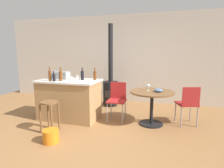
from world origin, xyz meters
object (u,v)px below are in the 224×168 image
Objects in this scene: dining_table at (152,99)px; bottle_1 at (50,76)px; serving_bowl at (158,90)px; kitchen_island at (69,99)px; bottle_0 at (61,76)px; wine_glass at (148,86)px; bottle_2 at (82,75)px; bottle_3 at (95,75)px; cup_1 at (71,79)px; bottle_4 at (54,77)px; cup_0 at (78,78)px; folding_chair_near at (117,98)px; wood_stove at (111,87)px; folding_chair_far at (188,102)px; plastic_bucket at (51,136)px; wooden_stool at (49,110)px; toolbox at (60,75)px.

dining_table is 2.29m from bottle_1.
bottle_1 is 2.38m from serving_bowl.
kitchen_island is 4.59× the size of bottle_0.
dining_table is 0.30m from wine_glass.
bottle_2 is 0.29m from bottle_3.
bottle_0 is 0.27m from cup_1.
bottle_4 is 0.54m from cup_0.
folding_chair_near is at bearing 17.47° from bottle_1.
bottle_3 reaches higher than dining_table.
wood_stove is 1.34m from cup_0.
dining_table is 1.39m from bottle_3.
bottle_0 reaches higher than folding_chair_far.
dining_table is 0.40× the size of wood_stove.
cup_0 is (-0.44, -1.20, 0.41)m from wood_stove.
bottle_1 is 1.77× the size of serving_bowl.
dining_table is 3.04× the size of bottle_0.
cup_0 reaches higher than folding_chair_far.
bottle_3 is at bearing 25.42° from bottle_1.
cup_1 reaches higher than wine_glass.
dining_table is at bearing 4.93° from kitchen_island.
bottle_0 is at bearing 110.84° from plastic_bucket.
cup_1 is (-0.45, -1.49, 0.41)m from wood_stove.
folding_chair_near is (1.11, 0.20, 0.06)m from kitchen_island.
wine_glass is at bearing 6.90° from kitchen_island.
cup_1 is at bearing -166.69° from wine_glass.
kitchen_island is 1.85m from wine_glass.
bottle_2 is 1.74m from serving_bowl.
folding_chair_far is at bearing -26.33° from wood_stove.
wine_glass is 0.80× the size of serving_bowl.
cup_0 is (-2.45, -0.21, 0.47)m from folding_chair_far.
bottle_2 is 2.67× the size of cup_0.
kitchen_island reaches higher than wooden_stool.
bottle_3 reaches higher than wine_glass.
toolbox reaches higher than wine_glass.
kitchen_island is at bearing -157.82° from bottle_2.
wooden_stool is 0.59m from plastic_bucket.
cup_0 is at bearing 86.33° from cup_1.
bottle_0 reaches higher than toolbox.
bottle_3 is (0.58, 0.96, 0.58)m from wooden_stool.
wooden_stool is 1.06m from cup_0.
kitchen_island is 7.78× the size of serving_bowl.
wooden_stool is at bearing -104.01° from cup_1.
folding_chair_near is at bearing -178.29° from wine_glass.
kitchen_island is 2.65m from folding_chair_far.
folding_chair_near is 2.86× the size of bottle_0.
bottle_1 is at bearing -170.12° from serving_bowl.
toolbox is 2.31m from serving_bowl.
bottle_3 is at bearing 77.62° from plastic_bucket.
dining_table is at bearing 26.78° from wooden_stool.
folding_chair_far is at bearing 5.00° from bottle_2.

